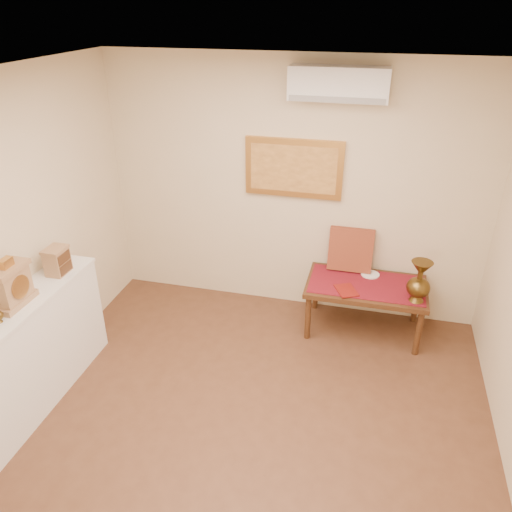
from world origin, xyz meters
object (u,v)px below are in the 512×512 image
(brass_urn_tall, at_px, (420,277))
(mantel_clock, at_px, (12,286))
(wooden_chest, at_px, (57,261))
(low_table, at_px, (366,290))
(display_ledge, at_px, (19,365))

(brass_urn_tall, height_order, mantel_clock, mantel_clock)
(wooden_chest, height_order, low_table, wooden_chest)
(brass_urn_tall, height_order, low_table, brass_urn_tall)
(brass_urn_tall, distance_m, low_table, 0.61)
(mantel_clock, xyz_separation_m, wooden_chest, (0.03, 0.53, -0.05))
(mantel_clock, bearing_deg, display_ledge, -89.18)
(display_ledge, xyz_separation_m, mantel_clock, (-0.00, 0.15, 0.66))
(mantel_clock, distance_m, wooden_chest, 0.53)
(display_ledge, distance_m, wooden_chest, 0.92)
(mantel_clock, xyz_separation_m, low_table, (2.68, 1.73, -0.67))
(display_ledge, distance_m, mantel_clock, 0.68)
(brass_urn_tall, bearing_deg, low_table, 157.60)
(mantel_clock, height_order, wooden_chest, mantel_clock)
(brass_urn_tall, relative_size, wooden_chest, 2.07)
(low_table, bearing_deg, brass_urn_tall, -22.40)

